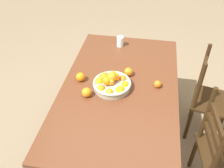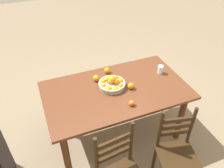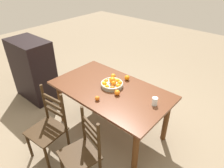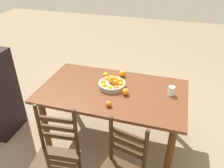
{
  "view_description": "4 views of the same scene",
  "coord_description": "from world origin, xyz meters",
  "px_view_note": "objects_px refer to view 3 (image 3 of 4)",
  "views": [
    {
      "loc": [
        1.58,
        0.21,
        2.11
      ],
      "look_at": [
        0.03,
        -0.06,
        0.8
      ],
      "focal_mm": 40.33,
      "sensor_mm": 36.0,
      "label": 1
    },
    {
      "loc": [
        0.8,
        1.87,
        2.43
      ],
      "look_at": [
        0.03,
        -0.06,
        0.8
      ],
      "focal_mm": 36.69,
      "sensor_mm": 36.0,
      "label": 2
    },
    {
      "loc": [
        -1.55,
        1.72,
        2.28
      ],
      "look_at": [
        0.03,
        -0.06,
        0.8
      ],
      "focal_mm": 32.1,
      "sensor_mm": 36.0,
      "label": 3
    },
    {
      "loc": [
        -0.61,
        2.06,
        2.14
      ],
      "look_at": [
        0.03,
        -0.06,
        0.8
      ],
      "focal_mm": 35.98,
      "sensor_mm": 36.0,
      "label": 4
    }
  ],
  "objects_px": {
    "orange_loose_1": "(127,78)",
    "orange_loose_3": "(113,76)",
    "orange_loose_2": "(97,98)",
    "drinking_glass": "(155,101)",
    "fruit_bowl": "(112,84)",
    "dining_table": "(111,95)",
    "cabinet": "(33,70)",
    "chair_by_cabinet": "(83,153)",
    "orange_loose_0": "(117,93)",
    "chair_near_window": "(49,127)"
  },
  "relations": [
    {
      "from": "orange_loose_0",
      "to": "drinking_glass",
      "type": "distance_m",
      "value": 0.5
    },
    {
      "from": "dining_table",
      "to": "drinking_glass",
      "type": "height_order",
      "value": "drinking_glass"
    },
    {
      "from": "orange_loose_1",
      "to": "orange_loose_2",
      "type": "distance_m",
      "value": 0.65
    },
    {
      "from": "fruit_bowl",
      "to": "orange_loose_3",
      "type": "height_order",
      "value": "fruit_bowl"
    },
    {
      "from": "orange_loose_1",
      "to": "orange_loose_3",
      "type": "xyz_separation_m",
      "value": [
        0.18,
        0.1,
        0.0
      ]
    },
    {
      "from": "chair_by_cabinet",
      "to": "cabinet",
      "type": "relative_size",
      "value": 0.84
    },
    {
      "from": "orange_loose_1",
      "to": "cabinet",
      "type": "bearing_deg",
      "value": 19.06
    },
    {
      "from": "fruit_bowl",
      "to": "orange_loose_1",
      "type": "xyz_separation_m",
      "value": [
        -0.05,
        -0.28,
        -0.01
      ]
    },
    {
      "from": "orange_loose_2",
      "to": "drinking_glass",
      "type": "relative_size",
      "value": 0.59
    },
    {
      "from": "drinking_glass",
      "to": "orange_loose_3",
      "type": "bearing_deg",
      "value": -10.4
    },
    {
      "from": "orange_loose_0",
      "to": "orange_loose_3",
      "type": "bearing_deg",
      "value": -42.01
    },
    {
      "from": "dining_table",
      "to": "orange_loose_2",
      "type": "distance_m",
      "value": 0.34
    },
    {
      "from": "orange_loose_1",
      "to": "drinking_glass",
      "type": "relative_size",
      "value": 0.73
    },
    {
      "from": "orange_loose_1",
      "to": "dining_table",
      "type": "bearing_deg",
      "value": 86.15
    },
    {
      "from": "fruit_bowl",
      "to": "orange_loose_2",
      "type": "relative_size",
      "value": 5.23
    },
    {
      "from": "cabinet",
      "to": "fruit_bowl",
      "type": "relative_size",
      "value": 3.55
    },
    {
      "from": "chair_by_cabinet",
      "to": "orange_loose_1",
      "type": "distance_m",
      "value": 1.25
    },
    {
      "from": "chair_near_window",
      "to": "chair_by_cabinet",
      "type": "xyz_separation_m",
      "value": [
        -0.62,
        -0.02,
        -0.0
      ]
    },
    {
      "from": "fruit_bowl",
      "to": "cabinet",
      "type": "bearing_deg",
      "value": 10.59
    },
    {
      "from": "cabinet",
      "to": "orange_loose_0",
      "type": "distance_m",
      "value": 1.86
    },
    {
      "from": "orange_loose_0",
      "to": "orange_loose_1",
      "type": "height_order",
      "value": "orange_loose_1"
    },
    {
      "from": "chair_near_window",
      "to": "fruit_bowl",
      "type": "height_order",
      "value": "chair_near_window"
    },
    {
      "from": "orange_loose_2",
      "to": "orange_loose_3",
      "type": "distance_m",
      "value": 0.59
    },
    {
      "from": "cabinet",
      "to": "dining_table",
      "type": "bearing_deg",
      "value": -173.11
    },
    {
      "from": "chair_by_cabinet",
      "to": "drinking_glass",
      "type": "xyz_separation_m",
      "value": [
        -0.32,
        -0.92,
        0.36
      ]
    },
    {
      "from": "orange_loose_0",
      "to": "fruit_bowl",
      "type": "bearing_deg",
      "value": -31.53
    },
    {
      "from": "orange_loose_0",
      "to": "orange_loose_2",
      "type": "relative_size",
      "value": 1.23
    },
    {
      "from": "cabinet",
      "to": "drinking_glass",
      "type": "height_order",
      "value": "cabinet"
    },
    {
      "from": "chair_near_window",
      "to": "chair_by_cabinet",
      "type": "relative_size",
      "value": 1.02
    },
    {
      "from": "dining_table",
      "to": "orange_loose_0",
      "type": "height_order",
      "value": "orange_loose_0"
    },
    {
      "from": "orange_loose_1",
      "to": "orange_loose_2",
      "type": "xyz_separation_m",
      "value": [
        -0.03,
        0.65,
        -0.01
      ]
    },
    {
      "from": "chair_by_cabinet",
      "to": "orange_loose_1",
      "type": "xyz_separation_m",
      "value": [
        0.3,
        -1.16,
        0.35
      ]
    },
    {
      "from": "fruit_bowl",
      "to": "orange_loose_3",
      "type": "distance_m",
      "value": 0.22
    },
    {
      "from": "orange_loose_0",
      "to": "orange_loose_3",
      "type": "xyz_separation_m",
      "value": [
        0.32,
        -0.29,
        0.0
      ]
    },
    {
      "from": "cabinet",
      "to": "orange_loose_1",
      "type": "xyz_separation_m",
      "value": [
        -1.7,
        -0.59,
        0.23
      ]
    },
    {
      "from": "orange_loose_0",
      "to": "orange_loose_2",
      "type": "distance_m",
      "value": 0.28
    },
    {
      "from": "chair_by_cabinet",
      "to": "orange_loose_2",
      "type": "height_order",
      "value": "chair_by_cabinet"
    },
    {
      "from": "fruit_bowl",
      "to": "orange_loose_1",
      "type": "distance_m",
      "value": 0.28
    },
    {
      "from": "orange_loose_2",
      "to": "dining_table",
      "type": "bearing_deg",
      "value": -80.81
    },
    {
      "from": "chair_by_cabinet",
      "to": "orange_loose_1",
      "type": "relative_size",
      "value": 12.46
    },
    {
      "from": "dining_table",
      "to": "cabinet",
      "type": "relative_size",
      "value": 1.47
    },
    {
      "from": "orange_loose_3",
      "to": "drinking_glass",
      "type": "relative_size",
      "value": 0.74
    },
    {
      "from": "orange_loose_2",
      "to": "orange_loose_3",
      "type": "bearing_deg",
      "value": -69.07
    },
    {
      "from": "orange_loose_0",
      "to": "drinking_glass",
      "type": "xyz_separation_m",
      "value": [
        -0.48,
        -0.14,
        0.01
      ]
    },
    {
      "from": "cabinet",
      "to": "orange_loose_0",
      "type": "xyz_separation_m",
      "value": [
        -1.84,
        -0.19,
        0.23
      ]
    },
    {
      "from": "chair_near_window",
      "to": "orange_loose_0",
      "type": "xyz_separation_m",
      "value": [
        -0.47,
        -0.8,
        0.34
      ]
    },
    {
      "from": "cabinet",
      "to": "orange_loose_1",
      "type": "bearing_deg",
      "value": -162.39
    },
    {
      "from": "chair_near_window",
      "to": "cabinet",
      "type": "distance_m",
      "value": 1.5
    },
    {
      "from": "orange_loose_2",
      "to": "fruit_bowl",
      "type": "bearing_deg",
      "value": -78.95
    },
    {
      "from": "orange_loose_3",
      "to": "drinking_glass",
      "type": "xyz_separation_m",
      "value": [
        -0.8,
        0.15,
        0.01
      ]
    }
  ]
}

